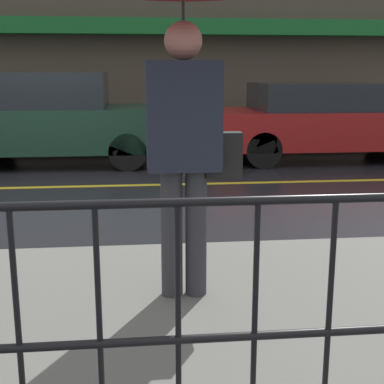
# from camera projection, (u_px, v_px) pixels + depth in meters

# --- Properties ---
(ground_plane) EXTENTS (80.00, 80.00, 0.00)m
(ground_plane) POSITION_uv_depth(u_px,v_px,m) (39.00, 187.00, 7.61)
(ground_plane) COLOR black
(sidewalk_far) EXTENTS (28.00, 2.13, 0.11)m
(sidewalk_far) POSITION_uv_depth(u_px,v_px,m) (72.00, 145.00, 11.61)
(sidewalk_far) COLOR slate
(sidewalk_far) RESTS_ON ground_plane
(lane_marking) EXTENTS (25.20, 0.12, 0.01)m
(lane_marking) POSITION_uv_depth(u_px,v_px,m) (39.00, 187.00, 7.61)
(lane_marking) COLOR gold
(lane_marking) RESTS_ON ground_plane
(pedestrian) EXTENTS (1.15, 1.15, 2.25)m
(pedestrian) POSITION_uv_depth(u_px,v_px,m) (184.00, 23.00, 3.30)
(pedestrian) COLOR #333338
(pedestrian) RESTS_ON sidewalk_near
(car_dark_green) EXTENTS (3.97, 1.88, 1.60)m
(car_dark_green) POSITION_uv_depth(u_px,v_px,m) (55.00, 119.00, 9.42)
(car_dark_green) COLOR #193828
(car_dark_green) RESTS_ON ground_plane
(car_red) EXTENTS (4.64, 1.91, 1.41)m
(car_red) POSITION_uv_depth(u_px,v_px,m) (327.00, 120.00, 9.95)
(car_red) COLOR maroon
(car_red) RESTS_ON ground_plane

